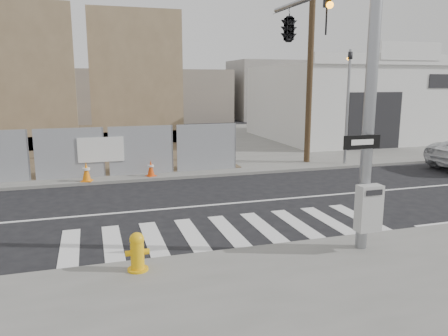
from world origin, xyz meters
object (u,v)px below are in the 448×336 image
object	(u,v)px
auto_shop	(355,102)
fire_hydrant	(137,252)
traffic_cone_d	(151,168)
signal_pole	(311,49)
traffic_cone_c	(86,172)

from	to	relation	value
auto_shop	fire_hydrant	xyz separation A→B (m)	(-16.59, -17.52, -2.02)
auto_shop	traffic_cone_d	world-z (taller)	auto_shop
fire_hydrant	auto_shop	bearing A→B (deg)	46.25
traffic_cone_d	signal_pole	bearing A→B (deg)	-60.99
auto_shop	fire_hydrant	distance (m)	24.21
auto_shop	traffic_cone_c	xyz separation A→B (m)	(-17.60, -8.75, -2.05)
auto_shop	traffic_cone_c	distance (m)	19.76
auto_shop	fire_hydrant	size ratio (longest dim) A/B	14.88
traffic_cone_d	fire_hydrant	bearing A→B (deg)	-99.45
signal_pole	traffic_cone_d	size ratio (longest dim) A/B	10.65
signal_pole	fire_hydrant	world-z (taller)	signal_pole
fire_hydrant	traffic_cone_c	world-z (taller)	fire_hydrant
fire_hydrant	traffic_cone_d	distance (m)	9.11
signal_pole	traffic_cone_c	xyz separation A→B (m)	(-6.10, 6.27, -4.29)
signal_pole	traffic_cone_c	size ratio (longest dim) A/B	9.28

